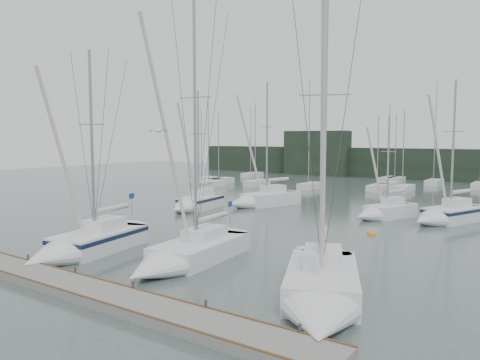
% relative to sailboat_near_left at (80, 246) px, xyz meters
% --- Properties ---
extents(ground, '(160.00, 160.00, 0.00)m').
position_rel_sailboat_near_left_xyz_m(ground, '(5.81, 0.99, -0.58)').
color(ground, '#43524E').
rests_on(ground, ground).
extents(dock, '(24.00, 2.00, 0.40)m').
position_rel_sailboat_near_left_xyz_m(dock, '(5.81, -4.01, -0.38)').
color(dock, slate).
rests_on(dock, ground).
extents(far_treeline, '(90.00, 4.00, 5.00)m').
position_rel_sailboat_near_left_xyz_m(far_treeline, '(5.81, 62.99, 1.92)').
color(far_treeline, black).
rests_on(far_treeline, ground).
extents(far_building_left, '(12.00, 3.00, 8.00)m').
position_rel_sailboat_near_left_xyz_m(far_building_left, '(-14.19, 60.99, 3.42)').
color(far_building_left, black).
rests_on(far_building_left, ground).
extents(mast_forest, '(55.45, 26.62, 14.73)m').
position_rel_sailboat_near_left_xyz_m(mast_forest, '(3.02, 45.31, -0.12)').
color(mast_forest, silver).
rests_on(mast_forest, ground).
extents(sailboat_near_left, '(4.37, 9.21, 12.87)m').
position_rel_sailboat_near_left_xyz_m(sailboat_near_left, '(0.00, 0.00, 0.00)').
color(sailboat_near_left, silver).
rests_on(sailboat_near_left, ground).
extents(sailboat_near_center, '(3.78, 9.53, 15.31)m').
position_rel_sailboat_near_left_xyz_m(sailboat_near_center, '(6.30, 1.54, -0.07)').
color(sailboat_near_center, silver).
rests_on(sailboat_near_center, ground).
extents(sailboat_near_right, '(6.36, 9.46, 14.58)m').
position_rel_sailboat_near_left_xyz_m(sailboat_near_right, '(15.08, 0.16, -0.02)').
color(sailboat_near_right, silver).
rests_on(sailboat_near_right, ground).
extents(sailboat_mid_a, '(3.40, 7.24, 12.01)m').
position_rel_sailboat_near_left_xyz_m(sailboat_mid_a, '(-5.72, 16.81, 0.02)').
color(sailboat_mid_a, silver).
rests_on(sailboat_mid_a, ground).
extents(sailboat_mid_b, '(4.93, 8.54, 13.13)m').
position_rel_sailboat_near_left_xyz_m(sailboat_mid_b, '(-2.13, 22.42, 0.02)').
color(sailboat_mid_b, silver).
rests_on(sailboat_mid_b, ground).
extents(sailboat_mid_c, '(4.23, 6.46, 9.37)m').
position_rel_sailboat_near_left_xyz_m(sailboat_mid_c, '(10.23, 22.22, -0.06)').
color(sailboat_mid_c, silver).
rests_on(sailboat_mid_c, ground).
extents(sailboat_mid_d, '(5.07, 7.74, 12.24)m').
position_rel_sailboat_near_left_xyz_m(sailboat_mid_d, '(15.03, 23.09, 0.02)').
color(sailboat_mid_d, silver).
rests_on(sailboat_mid_d, ground).
extents(buoy_a, '(0.59, 0.59, 0.59)m').
position_rel_sailboat_near_left_xyz_m(buoy_a, '(0.74, 10.84, -0.58)').
color(buoy_a, orange).
rests_on(buoy_a, ground).
extents(buoy_b, '(0.61, 0.61, 0.61)m').
position_rel_sailboat_near_left_xyz_m(buoy_b, '(11.80, 15.49, -0.58)').
color(buoy_b, orange).
rests_on(buoy_b, ground).
extents(buoy_c, '(0.61, 0.61, 0.61)m').
position_rel_sailboat_near_left_xyz_m(buoy_c, '(-1.56, 13.71, -0.58)').
color(buoy_c, orange).
rests_on(buoy_c, ground).
extents(seagull, '(0.93, 0.42, 0.18)m').
position_rel_sailboat_near_left_xyz_m(seagull, '(7.19, -0.79, 6.58)').
color(seagull, white).
rests_on(seagull, ground).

